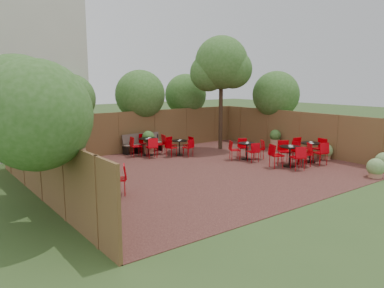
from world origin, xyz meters
TOP-DOWN VIEW (x-y plane):
  - ground at (0.00, 0.00)m, footprint 80.00×80.00m
  - courtyard_paving at (0.00, 0.00)m, footprint 12.00×10.00m
  - fence_back at (0.00, 5.00)m, footprint 12.00×0.08m
  - fence_left at (-6.00, 0.00)m, footprint 0.08×10.00m
  - fence_right at (6.00, 0.00)m, footprint 0.08×10.00m
  - neighbour_building at (-4.50, 8.00)m, footprint 5.00×4.00m
  - overhang_foliage at (-2.10, 2.45)m, footprint 15.76×10.68m
  - courtyard_tree at (3.64, 3.02)m, footprint 2.77×2.67m
  - park_bench_left at (0.29, 4.62)m, footprint 1.47×0.50m
  - park_bench_right at (-0.26, 4.63)m, footprint 1.52×0.56m
  - bistro_tables at (0.40, 0.50)m, footprint 11.26×7.18m
  - planters at (-0.65, 3.73)m, footprint 11.72×4.11m
  - low_shrubs at (5.19, -3.62)m, footprint 2.02×3.59m

SIDE VIEW (x-z plane):
  - ground at x=0.00m, z-range 0.00..0.00m
  - courtyard_paving at x=0.00m, z-range 0.00..0.02m
  - low_shrubs at x=5.19m, z-range 0.00..0.72m
  - bistro_tables at x=0.40m, z-range 0.00..0.96m
  - park_bench_left at x=0.29m, z-range 0.03..0.94m
  - park_bench_right at x=-0.26m, z-range 0.03..0.96m
  - planters at x=-0.65m, z-range 0.04..1.11m
  - fence_back at x=0.00m, z-range 0.00..2.00m
  - fence_left at x=-6.00m, z-range 0.00..2.00m
  - fence_right at x=6.00m, z-range 0.00..2.00m
  - overhang_foliage at x=-2.10m, z-range 1.36..4.12m
  - neighbour_building at x=-4.50m, z-range 0.00..8.00m
  - courtyard_tree at x=3.64m, z-range 1.34..6.97m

